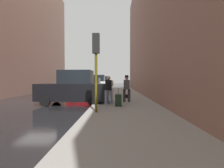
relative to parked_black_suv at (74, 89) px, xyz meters
name	(u,v)px	position (x,y,z in m)	size (l,w,h in m)	color
ground_plane	(38,103)	(-2.65, 0.59, -1.03)	(120.00, 120.00, 0.00)	black
sidewalk	(124,102)	(3.35, 0.59, -0.96)	(4.00, 40.00, 0.15)	gray
parked_black_suv	(74,89)	(0.00, 0.00, 0.00)	(4.66, 2.19, 2.25)	black
parked_red_hatchback	(89,87)	(0.00, 6.36, -0.18)	(4.26, 2.17, 1.79)	#B2191E
parked_white_van	(96,84)	(0.00, 12.72, 0.00)	(4.67, 2.20, 2.25)	silver
parked_gray_coupe	(99,84)	(0.00, 18.03, -0.18)	(4.25, 2.14, 1.79)	slate
parked_bronze_suv	(102,82)	(0.00, 23.53, 0.00)	(4.61, 2.09, 2.25)	brown
parked_blue_sedan	(104,83)	(0.00, 29.94, -0.18)	(4.22, 2.09, 1.79)	navy
fire_hydrant	(104,93)	(1.80, 2.87, -0.54)	(0.42, 0.22, 0.70)	red
traffic_light	(96,55)	(1.85, -3.42, 1.73)	(0.32, 0.32, 3.60)	#514C0F
pedestrian_in_jeans	(109,88)	(2.32, -0.90, 0.07)	(0.53, 0.49, 1.71)	#728CB2
pedestrian_with_beanie	(127,87)	(3.49, 0.19, 0.10)	(0.52, 0.46, 1.78)	#333338
rolling_suitcase	(118,100)	(2.91, -1.52, -0.54)	(0.38, 0.58, 1.04)	black
duffel_bag	(127,96)	(3.66, 2.63, -0.74)	(0.32, 0.44, 0.28)	black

